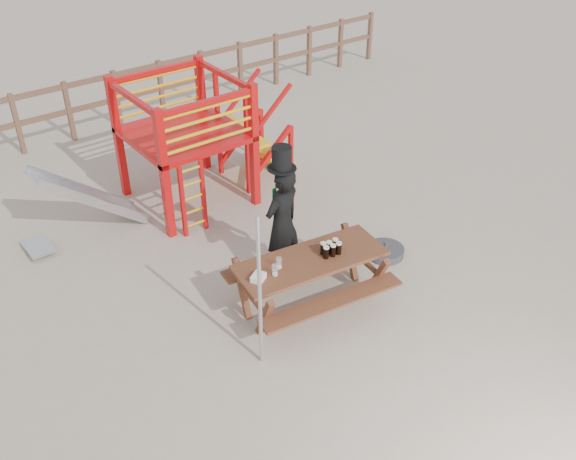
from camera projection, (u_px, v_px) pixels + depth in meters
The scene contains 10 objects.
ground at pixel (315, 315), 8.43m from camera, with size 60.00×60.00×0.00m, color tan.
back_fence at pixel (92, 99), 12.66m from camera, with size 15.09×0.09×1.20m.
playground_fort at pixel (182, 143), 10.27m from camera, with size 4.71×1.84×2.10m.
picnic_table at pixel (310, 276), 8.34m from camera, with size 2.14×1.63×0.76m.
man_with_hat at pixel (282, 221), 8.67m from camera, with size 0.69×0.53×2.01m.
metal_pole at pixel (260, 294), 7.17m from camera, with size 0.05×0.05×2.07m, color #B2B2B7.
parasol_base at pixel (385, 251), 9.51m from camera, with size 0.56×0.56×0.24m.
paper_bag at pixel (258, 277), 7.79m from camera, with size 0.18×0.14×0.08m, color white.
stout_pints at pixel (331, 248), 8.22m from camera, with size 0.28×0.19×0.17m.
empty_glasses at pixel (277, 267), 7.92m from camera, with size 0.20×0.16×0.15m.
Camera 1 is at (-4.14, -4.88, 5.62)m, focal length 40.00 mm.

